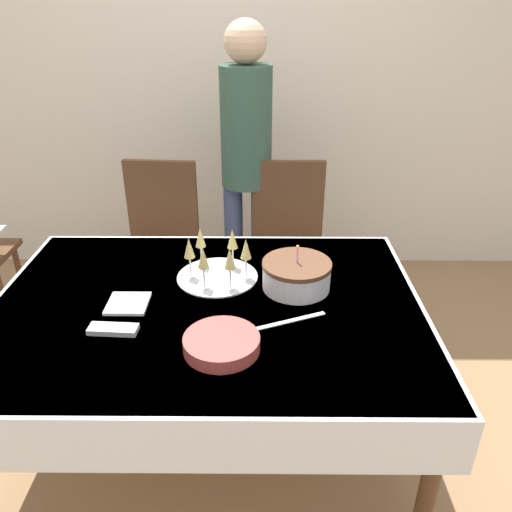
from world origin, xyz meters
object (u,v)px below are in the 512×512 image
Objects in this scene: dining_chair_far_right at (288,242)px; person_standing at (246,150)px; birthday_cake at (296,275)px; plate_stack_main at (222,343)px; dining_chair_far_left at (160,242)px; champagne_tray at (217,260)px.

person_standing is at bearing 138.78° from dining_chair_far_right.
birthday_cake is 0.48m from plate_stack_main.
plate_stack_main is 0.15× the size of person_standing.
dining_chair_far_right is 3.58× the size of birthday_cake.
plate_stack_main is (0.43, -1.19, 0.21)m from dining_chair_far_left.
plate_stack_main is at bearing -84.05° from champagne_tray.
plate_stack_main is at bearing -91.99° from person_standing.
dining_chair_far_right is at bearing 89.04° from birthday_cake.
birthday_cake is 0.82× the size of champagne_tray.
champagne_tray is (0.38, -0.72, 0.26)m from dining_chair_far_left.
plate_stack_main is (-0.28, -1.19, 0.21)m from dining_chair_far_right.
birthday_cake is 1.08× the size of plate_stack_main.
dining_chair_far_left is 0.70m from person_standing.
dining_chair_far_right is at bearing -41.22° from person_standing.
birthday_cake is 0.33m from champagne_tray.
person_standing is (0.10, 0.92, 0.21)m from champagne_tray.
person_standing is (-0.22, 1.00, 0.23)m from birthday_cake.
dining_chair_far_left is 0.85m from champagne_tray.
dining_chair_far_right is 0.56m from person_standing.
dining_chair_far_right reaches higher than champagne_tray.
person_standing is at bearing 88.01° from plate_stack_main.
person_standing reaches higher than champagne_tray.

